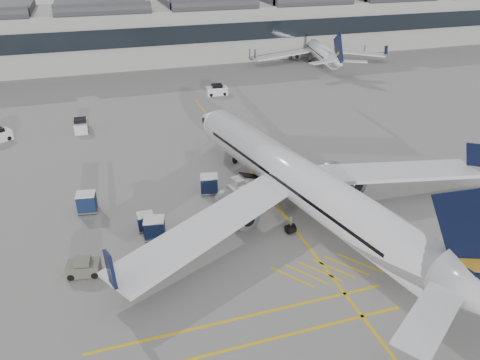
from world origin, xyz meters
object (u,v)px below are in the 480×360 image
object	(u,v)px
belt_loader	(247,185)
ramp_agent_b	(219,205)
ramp_agent_a	(235,186)
baggage_cart_a	(209,184)
pushback_tug	(84,267)
airliner_main	(304,184)

from	to	relation	value
belt_loader	ramp_agent_b	size ratio (longest dim) A/B	2.69
belt_loader	ramp_agent_a	size ratio (longest dim) A/B	3.08
belt_loader	baggage_cart_a	world-z (taller)	belt_loader
pushback_tug	ramp_agent_a	bearing A→B (deg)	40.49
baggage_cart_a	ramp_agent_a	world-z (taller)	baggage_cart_a
airliner_main	baggage_cart_a	world-z (taller)	airliner_main
baggage_cart_a	pushback_tug	world-z (taller)	baggage_cart_a
pushback_tug	belt_loader	bearing A→B (deg)	39.10
ramp_agent_a	baggage_cart_a	bearing A→B (deg)	109.28
belt_loader	ramp_agent_b	bearing A→B (deg)	-150.08
belt_loader	airliner_main	bearing A→B (deg)	-74.18
ramp_agent_b	belt_loader	bearing A→B (deg)	-134.74
ramp_agent_b	pushback_tug	bearing A→B (deg)	25.94
belt_loader	pushback_tug	world-z (taller)	belt_loader
ramp_agent_a	pushback_tug	size ratio (longest dim) A/B	0.62
ramp_agent_a	pushback_tug	bearing A→B (deg)	157.53
baggage_cart_a	belt_loader	bearing A→B (deg)	4.73
airliner_main	ramp_agent_a	size ratio (longest dim) A/B	25.34
airliner_main	baggage_cart_a	bearing A→B (deg)	124.90
belt_loader	ramp_agent_b	xyz separation A→B (m)	(-4.09, -3.76, 0.37)
baggage_cart_a	ramp_agent_b	world-z (taller)	baggage_cart_a
belt_loader	ramp_agent_a	world-z (taller)	belt_loader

